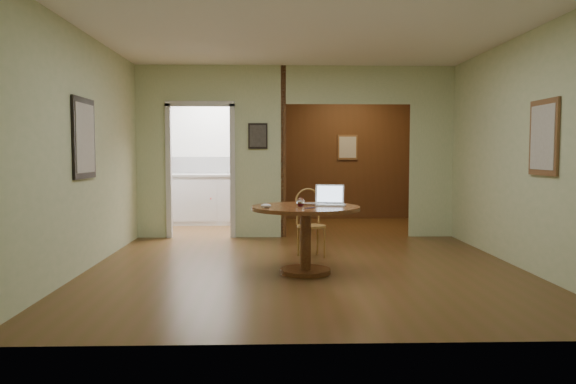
{
  "coord_description": "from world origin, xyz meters",
  "views": [
    {
      "loc": [
        -0.39,
        -6.34,
        1.34
      ],
      "look_at": [
        -0.21,
        -0.2,
        0.91
      ],
      "focal_mm": 35.0,
      "sensor_mm": 36.0,
      "label": 1
    }
  ],
  "objects_px": {
    "chair": "(310,219)",
    "open_laptop": "(330,200)",
    "closed_laptop": "(311,204)",
    "dining_table": "(306,224)"
  },
  "relations": [
    {
      "from": "open_laptop",
      "to": "closed_laptop",
      "type": "relative_size",
      "value": 1.18
    },
    {
      "from": "open_laptop",
      "to": "closed_laptop",
      "type": "distance_m",
      "value": 0.22
    },
    {
      "from": "dining_table",
      "to": "open_laptop",
      "type": "xyz_separation_m",
      "value": [
        0.28,
        0.1,
        0.26
      ]
    },
    {
      "from": "dining_table",
      "to": "open_laptop",
      "type": "bearing_deg",
      "value": 19.21
    },
    {
      "from": "chair",
      "to": "open_laptop",
      "type": "bearing_deg",
      "value": -94.67
    },
    {
      "from": "open_laptop",
      "to": "closed_laptop",
      "type": "bearing_deg",
      "value": -169.94
    },
    {
      "from": "chair",
      "to": "closed_laptop",
      "type": "xyz_separation_m",
      "value": [
        -0.05,
        -0.93,
        0.27
      ]
    },
    {
      "from": "chair",
      "to": "closed_laptop",
      "type": "bearing_deg",
      "value": -107.83
    },
    {
      "from": "dining_table",
      "to": "closed_laptop",
      "type": "distance_m",
      "value": 0.24
    },
    {
      "from": "chair",
      "to": "open_laptop",
      "type": "height_order",
      "value": "open_laptop"
    }
  ]
}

